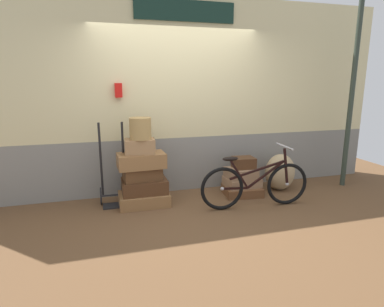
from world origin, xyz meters
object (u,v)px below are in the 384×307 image
object	(u,v)px
wicker_basket	(140,129)
luggage_trolley	(114,184)
suitcase_4	(140,146)
suitcase_8	(244,163)
burlap_sack	(280,172)
suitcase_0	(144,199)
suitcase_2	(142,173)
suitcase_3	(141,160)
suitcase_7	(241,173)
suitcase_1	(144,186)
bicycle	(255,184)
suitcase_5	(242,190)
suitcase_6	(242,182)

from	to	relation	value
wicker_basket	luggage_trolley	world-z (taller)	wicker_basket
suitcase_4	luggage_trolley	xyz separation A→B (m)	(-0.38, 0.11, -0.55)
suitcase_8	burlap_sack	size ratio (longest dim) A/B	0.55
suitcase_0	suitcase_2	size ratio (longest dim) A/B	1.34
suitcase_3	suitcase_7	world-z (taller)	suitcase_3
suitcase_1	bicycle	size ratio (longest dim) A/B	0.40
luggage_trolley	wicker_basket	bearing A→B (deg)	-16.64
luggage_trolley	suitcase_0	bearing A→B (deg)	-19.51
suitcase_7	burlap_sack	size ratio (longest dim) A/B	0.77
suitcase_0	luggage_trolley	bearing A→B (deg)	160.58
suitcase_2	suitcase_4	size ratio (longest dim) A/B	1.27
wicker_basket	suitcase_7	bearing A→B (deg)	-0.54
burlap_sack	bicycle	distance (m)	0.92
suitcase_2	wicker_basket	xyz separation A→B (m)	(-0.01, -0.02, 0.64)
burlap_sack	suitcase_4	bearing A→B (deg)	-179.68
wicker_basket	burlap_sack	bearing A→B (deg)	0.61
suitcase_1	suitcase_7	xyz separation A→B (m)	(1.48, -0.02, 0.08)
suitcase_5	luggage_trolley	size ratio (longest dim) A/B	0.47
suitcase_6	suitcase_7	distance (m)	0.14
suitcase_0	luggage_trolley	distance (m)	0.48
suitcase_8	suitcase_4	bearing A→B (deg)	-176.23
bicycle	suitcase_5	bearing A→B (deg)	84.56
suitcase_3	suitcase_0	bearing A→B (deg)	-67.62
luggage_trolley	suitcase_6	bearing A→B (deg)	-3.76
suitcase_2	suitcase_8	xyz separation A→B (m)	(1.56, -0.00, 0.05)
burlap_sack	suitcase_1	bearing A→B (deg)	-179.60
suitcase_7	suitcase_3	bearing A→B (deg)	-179.03
luggage_trolley	suitcase_5	bearing A→B (deg)	-4.24
suitcase_4	suitcase_7	bearing A→B (deg)	2.55
suitcase_8	luggage_trolley	xyz separation A→B (m)	(-1.96, 0.10, -0.21)
suitcase_4	suitcase_7	world-z (taller)	suitcase_4
suitcase_6	bicycle	size ratio (longest dim) A/B	0.33
suitcase_3	suitcase_6	xyz separation A→B (m)	(1.54, -0.01, -0.44)
suitcase_1	suitcase_3	xyz separation A→B (m)	(-0.03, -0.00, 0.38)
suitcase_3	burlap_sack	bearing A→B (deg)	-2.41
suitcase_3	suitcase_7	bearing A→B (deg)	-3.62
suitcase_3	wicker_basket	xyz separation A→B (m)	(0.00, -0.00, 0.45)
burlap_sack	wicker_basket	bearing A→B (deg)	-179.39
luggage_trolley	bicycle	bearing A→B (deg)	-19.32
luggage_trolley	suitcase_2	bearing A→B (deg)	-13.75
suitcase_4	suitcase_7	xyz separation A→B (m)	(1.53, -0.03, -0.50)
suitcase_7	burlap_sack	xyz separation A→B (m)	(0.70, 0.04, -0.05)
suitcase_6	suitcase_5	bearing A→B (deg)	-97.34
suitcase_4	suitcase_8	distance (m)	1.62
suitcase_3	wicker_basket	bearing A→B (deg)	-73.26
suitcase_5	luggage_trolley	world-z (taller)	luggage_trolley
suitcase_2	suitcase_6	xyz separation A→B (m)	(1.53, -0.03, -0.25)
suitcase_7	suitcase_8	bearing A→B (deg)	32.59
burlap_sack	suitcase_3	bearing A→B (deg)	-179.52
suitcase_5	suitcase_8	bearing A→B (deg)	60.64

